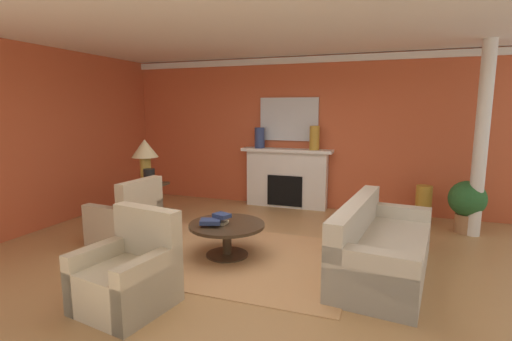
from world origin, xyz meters
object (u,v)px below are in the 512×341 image
Objects in this scene: fireplace at (286,179)px; table_lamp at (145,153)px; vase_tall_corner at (423,205)px; coffee_table at (227,232)px; vase_mantel_right at (314,138)px; side_table at (147,201)px; armchair_near_window at (127,221)px; armchair_facing_fireplace at (129,277)px; sofa at (380,249)px; vase_on_side_table at (149,177)px; potted_plant at (467,202)px; mantel_mirror at (289,119)px; vase_mantel_left at (260,138)px.

table_lamp reaches higher than fireplace.
vase_tall_corner is (4.42, 1.62, -0.90)m from table_lamp.
vase_mantel_right is at bearing 77.52° from coffee_table.
table_lamp is at bearing 0.00° from side_table.
armchair_facing_fireplace is at bearing -51.31° from armchair_near_window.
fireplace is 1.01m from vase_mantel_right.
sofa is 7.92× the size of vase_on_side_table.
sofa is 3.14× the size of side_table.
potted_plant is (3.54, 3.69, 0.19)m from armchair_facing_fireplace.
mantel_mirror reaches higher than vase_mantel_left.
vase_on_side_table is at bearing -38.66° from table_lamp.
vase_on_side_table reaches higher than side_table.
coffee_table is at bearing -0.88° from armchair_near_window.
vase_mantel_left is 1.10m from vase_mantel_right.
vase_mantel_right reaches higher than fireplace.
side_table is at bearing 154.97° from coffee_table.
armchair_facing_fireplace is (1.24, -1.54, 0.00)m from armchair_near_window.
fireplace is 2.72m from side_table.
armchair_near_window is 4.85m from vase_tall_corner.
armchair_facing_fireplace is (-0.44, -4.43, -1.43)m from mantel_mirror.
table_lamp is at bearing -126.20° from vase_mantel_left.
potted_plant reaches higher than side_table.
coffee_table is 1.43× the size of side_table.
table_lamp is at bearing -134.99° from fireplace.
fireplace is at bearing 84.13° from armchair_facing_fireplace.
vase_tall_corner is (4.42, 1.62, -0.07)m from side_table.
potted_plant is (5.02, 1.30, -0.73)m from table_lamp.
armchair_facing_fireplace is 1.57m from coffee_table.
vase_mantel_left is at bearing 171.15° from potted_plant.
coffee_table is at bearing -25.03° from table_lamp.
fireplace is at bearing 88.84° from coffee_table.
table_lamp is at bearing 141.34° from vase_on_side_table.
vase_mantel_right is 3.11m from vase_on_side_table.
table_lamp is at bearing -133.24° from mantel_mirror.
vase_mantel_left reaches higher than vase_tall_corner.
armchair_near_window is at bearing -149.46° from vase_tall_corner.
mantel_mirror is at bearing 50.69° from vase_on_side_table.
coffee_table is 3.00m from vase_mantel_right.
armchair_facing_fireplace is 2.34× the size of vase_mantel_left.
vase_tall_corner is (4.18, 2.47, 0.02)m from armchair_near_window.
side_table is 1.72× the size of vase_mantel_left.
side_table is at bearing 105.90° from armchair_near_window.
vase_mantel_right reaches higher than coffee_table.
side_table is (-1.86, 0.87, 0.06)m from coffee_table.
sofa is 3.56m from armchair_near_window.
armchair_facing_fireplace is 2.08× the size of vase_mantel_right.
armchair_near_window is at bearing -178.39° from sofa.
vase_mantel_left is 1.47× the size of vase_on_side_table.
fireplace is 4.34m from armchair_facing_fireplace.
table_lamp is (-0.24, 0.84, 0.92)m from armchair_near_window.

